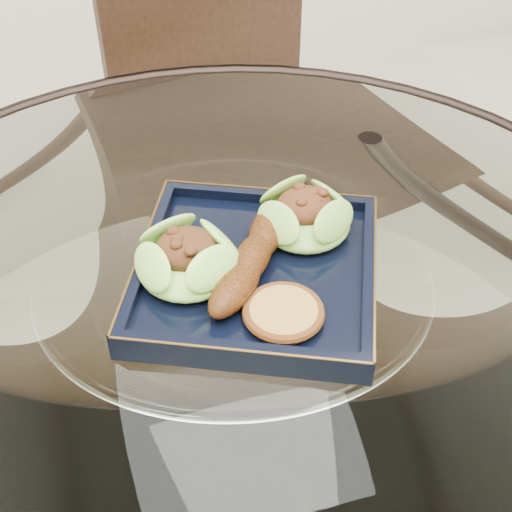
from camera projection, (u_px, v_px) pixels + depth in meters
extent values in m
cylinder|color=white|center=(235.00, 308.00, 0.81)|extent=(1.10, 1.10, 0.01)
torus|color=black|center=(235.00, 308.00, 0.81)|extent=(1.13, 1.13, 0.02)
cylinder|color=black|center=(347.00, 314.00, 1.32)|extent=(0.04, 0.04, 0.75)
cylinder|color=black|center=(38.00, 380.00, 1.20)|extent=(0.04, 0.04, 0.75)
cube|color=black|center=(250.00, 231.00, 1.38)|extent=(0.47, 0.47, 0.04)
cube|color=black|center=(207.00, 69.00, 1.33)|extent=(0.38, 0.10, 0.44)
cylinder|color=black|center=(210.00, 401.00, 1.37)|extent=(0.03, 0.03, 0.43)
cylinder|color=black|center=(361.00, 340.00, 1.48)|extent=(0.03, 0.03, 0.43)
cylinder|color=black|center=(149.00, 288.00, 1.59)|extent=(0.03, 0.03, 0.43)
cylinder|color=black|center=(284.00, 243.00, 1.71)|extent=(0.03, 0.03, 0.43)
cube|color=black|center=(256.00, 275.00, 0.82)|extent=(0.35, 0.35, 0.02)
ellipsoid|color=#61B033|center=(188.00, 261.00, 0.79)|extent=(0.12, 0.12, 0.04)
ellipsoid|color=#57972C|center=(305.00, 218.00, 0.85)|extent=(0.11, 0.11, 0.04)
ellipsoid|color=#582909|center=(252.00, 259.00, 0.80)|extent=(0.14, 0.17, 0.04)
cylinder|color=#B2893B|center=(284.00, 314.00, 0.75)|extent=(0.08, 0.08, 0.01)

